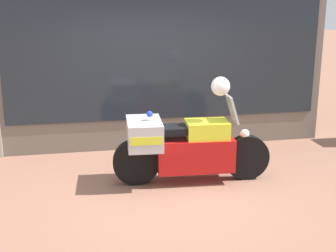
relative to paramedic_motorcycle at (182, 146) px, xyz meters
The scene contains 5 objects.
ground_plane 0.64m from the paramedic_motorcycle, 154.00° to the right, with size 60.00×60.00×0.00m, color #8E604C.
shop_building 2.33m from the paramedic_motorcycle, 109.91° to the left, with size 6.59×0.55×3.57m.
window_display 1.90m from the paramedic_motorcycle, 88.21° to the left, with size 5.31×0.30×1.95m.
paramedic_motorcycle is the anchor object (origin of this frame).
white_helmet 1.02m from the paramedic_motorcycle, ahead, with size 0.27×0.27×0.27m, color white.
Camera 1 is at (-1.15, -6.15, 2.63)m, focal length 50.00 mm.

